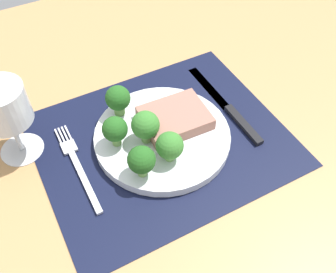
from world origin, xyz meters
TOP-DOWN VIEW (x-y plane):
  - ground_plane at (0.00, 0.00)cm, footprint 140.00×110.00cm
  - placemat at (0.00, 0.00)cm, footprint 41.58×34.46cm
  - plate at (0.00, 0.00)cm, footprint 23.22×23.22cm
  - steak at (3.16, 1.29)cm, footprint 11.47×9.32cm
  - broccoli_near_steak at (-7.59, 1.65)cm, footprint 4.17×4.17cm
  - broccoli_near_fork at (-1.34, -5.18)cm, footprint 4.44×4.44cm
  - broccoli_front_edge at (-2.98, 0.29)cm, footprint 4.64×4.64cm
  - broccoli_center at (-4.41, 7.86)cm, footprint 4.37×4.37cm
  - broccoli_back_left at (-6.49, -5.87)cm, footprint 4.35×4.35cm
  - fork at (-14.79, 1.42)cm, footprint 2.40×19.20cm
  - knife at (14.19, 0.53)cm, footprint 1.80×23.00cm
  - wine_glass at (-21.90, 9.38)cm, footprint 7.90×7.90cm

SIDE VIEW (x-z plane):
  - ground_plane at x=0.00cm, z-range -3.00..0.00cm
  - placemat at x=0.00cm, z-range 0.00..0.30cm
  - fork at x=-14.79cm, z-range 0.30..0.80cm
  - knife at x=14.19cm, z-range 0.20..1.00cm
  - plate at x=0.00cm, z-range 0.30..1.90cm
  - steak at x=3.16cm, z-range 1.90..4.10cm
  - broccoli_near_fork at x=-1.34cm, z-range 2.29..7.70cm
  - broccoli_near_steak at x=-7.59cm, z-range 2.49..8.12cm
  - broccoli_back_left at x=-6.49cm, z-range 2.47..8.21cm
  - broccoli_center at x=-4.41cm, z-range 2.43..8.27cm
  - broccoli_front_edge at x=-2.98cm, z-range 2.48..8.55cm
  - wine_glass at x=-21.90cm, z-range 2.91..16.76cm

